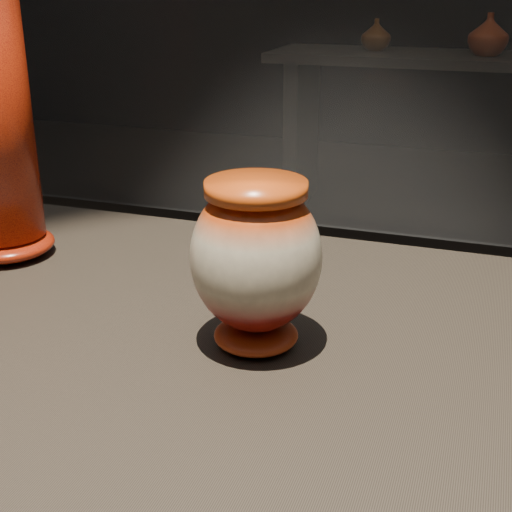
{
  "coord_description": "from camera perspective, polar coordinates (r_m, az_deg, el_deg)",
  "views": [
    {
      "loc": [
        0.31,
        -0.68,
        1.3
      ],
      "look_at": [
        0.08,
        0.02,
        1.01
      ],
      "focal_mm": 50.0,
      "sensor_mm": 36.0,
      "label": 1
    }
  ],
  "objects": [
    {
      "name": "back_vase_mid",
      "position": [
        3.98,
        18.11,
        16.5
      ],
      "size": [
        0.23,
        0.23,
        0.21
      ],
      "primitive_type": "imported",
      "rotation": [
        0.0,
        0.0,
        1.4
      ],
      "color": "#6B0E09",
      "rests_on": "back_shelf"
    },
    {
      "name": "main_vase",
      "position": [
        0.79,
        0.0,
        -0.24
      ],
      "size": [
        0.19,
        0.19,
        0.2
      ],
      "rotation": [
        0.0,
        0.0,
        -0.42
      ],
      "color": "#6B0E09",
      "rests_on": "display_plinth"
    },
    {
      "name": "back_shelf",
      "position": [
        4.06,
        15.6,
        11.58
      ],
      "size": [
        2.0,
        0.6,
        0.9
      ],
      "color": "black",
      "rests_on": "ground"
    },
    {
      "name": "back_vase_left",
      "position": [
        4.11,
        9.59,
        17.06
      ],
      "size": [
        0.19,
        0.19,
        0.17
      ],
      "primitive_type": "imported",
      "rotation": [
        0.0,
        0.0,
        1.81
      ],
      "color": "#914315",
      "rests_on": "back_shelf"
    }
  ]
}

